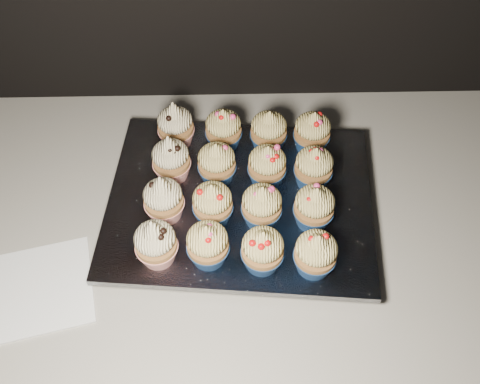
% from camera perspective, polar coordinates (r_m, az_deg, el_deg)
% --- Properties ---
extents(cabinet, '(2.40, 0.60, 0.86)m').
position_cam_1_polar(cabinet, '(1.31, -1.69, -14.55)').
color(cabinet, black).
rests_on(cabinet, ground).
extents(worktop, '(2.44, 0.64, 0.04)m').
position_cam_1_polar(worktop, '(0.91, -2.36, -3.49)').
color(worktop, beige).
rests_on(worktop, cabinet).
extents(napkin, '(0.18, 0.18, 0.00)m').
position_cam_1_polar(napkin, '(0.87, -20.40, -9.62)').
color(napkin, white).
rests_on(napkin, worktop).
extents(baking_tray, '(0.42, 0.34, 0.02)m').
position_cam_1_polar(baking_tray, '(0.89, 0.00, -1.52)').
color(baking_tray, black).
rests_on(baking_tray, worktop).
extents(foil_lining, '(0.46, 0.37, 0.01)m').
position_cam_1_polar(foil_lining, '(0.88, 0.00, -0.87)').
color(foil_lining, silver).
rests_on(foil_lining, baking_tray).
extents(cupcake_0, '(0.06, 0.06, 0.10)m').
position_cam_1_polar(cupcake_0, '(0.79, -8.98, -5.36)').
color(cupcake_0, red).
rests_on(cupcake_0, foil_lining).
extents(cupcake_1, '(0.06, 0.06, 0.08)m').
position_cam_1_polar(cupcake_1, '(0.78, -3.47, -5.58)').
color(cupcake_1, navy).
rests_on(cupcake_1, foil_lining).
extents(cupcake_2, '(0.06, 0.06, 0.08)m').
position_cam_1_polar(cupcake_2, '(0.77, 2.42, -6.18)').
color(cupcake_2, navy).
rests_on(cupcake_2, foil_lining).
extents(cupcake_3, '(0.06, 0.06, 0.08)m').
position_cam_1_polar(cupcake_3, '(0.78, 8.06, -6.51)').
color(cupcake_3, navy).
rests_on(cupcake_3, foil_lining).
extents(cupcake_4, '(0.06, 0.06, 0.10)m').
position_cam_1_polar(cupcake_4, '(0.83, -8.16, -0.75)').
color(cupcake_4, red).
rests_on(cupcake_4, foil_lining).
extents(cupcake_5, '(0.06, 0.06, 0.08)m').
position_cam_1_polar(cupcake_5, '(0.82, -2.94, -1.25)').
color(cupcake_5, navy).
rests_on(cupcake_5, foil_lining).
extents(cupcake_6, '(0.06, 0.06, 0.08)m').
position_cam_1_polar(cupcake_6, '(0.82, 2.33, -1.48)').
color(cupcake_6, navy).
rests_on(cupcake_6, foil_lining).
extents(cupcake_7, '(0.06, 0.06, 0.08)m').
position_cam_1_polar(cupcake_7, '(0.82, 7.90, -1.60)').
color(cupcake_7, navy).
rests_on(cupcake_7, foil_lining).
extents(cupcake_8, '(0.06, 0.06, 0.10)m').
position_cam_1_polar(cupcake_8, '(0.88, -7.37, 3.50)').
color(cupcake_8, red).
rests_on(cupcake_8, foil_lining).
extents(cupcake_9, '(0.06, 0.06, 0.08)m').
position_cam_1_polar(cupcake_9, '(0.87, -2.50, 3.07)').
color(cupcake_9, navy).
rests_on(cupcake_9, foil_lining).
extents(cupcake_10, '(0.06, 0.06, 0.08)m').
position_cam_1_polar(cupcake_10, '(0.87, 2.90, 2.81)').
color(cupcake_10, navy).
rests_on(cupcake_10, foil_lining).
extents(cupcake_11, '(0.06, 0.06, 0.08)m').
position_cam_1_polar(cupcake_11, '(0.87, 7.86, 2.61)').
color(cupcake_11, navy).
rests_on(cupcake_11, foil_lining).
extents(cupcake_12, '(0.06, 0.06, 0.10)m').
position_cam_1_polar(cupcake_12, '(0.93, -6.89, 7.05)').
color(cupcake_12, red).
rests_on(cupcake_12, foil_lining).
extents(cupcake_13, '(0.06, 0.06, 0.08)m').
position_cam_1_polar(cupcake_13, '(0.92, -1.77, 6.69)').
color(cupcake_13, navy).
rests_on(cupcake_13, foil_lining).
extents(cupcake_14, '(0.06, 0.06, 0.08)m').
position_cam_1_polar(cupcake_14, '(0.92, 3.07, 6.50)').
color(cupcake_14, navy).
rests_on(cupcake_14, foil_lining).
extents(cupcake_15, '(0.06, 0.06, 0.08)m').
position_cam_1_polar(cupcake_15, '(0.92, 7.70, 6.35)').
color(cupcake_15, navy).
rests_on(cupcake_15, foil_lining).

